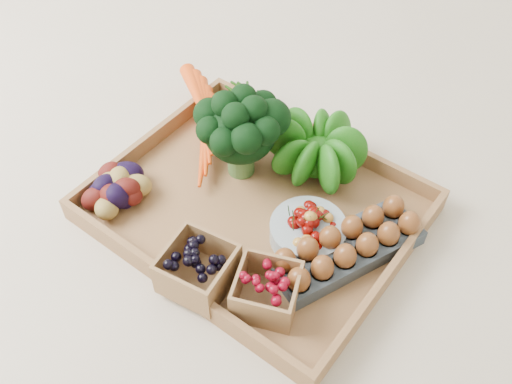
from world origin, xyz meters
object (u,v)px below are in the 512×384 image
Objects in this scene: cherry_bowl at (308,231)px; egg_carton at (347,251)px; tray at (256,211)px; broccoli at (241,145)px.

cherry_bowl reaches higher than egg_carton.
tray is 0.13m from broccoli.
cherry_bowl is (0.11, 0.00, 0.03)m from tray.
tray is at bearing -36.05° from broccoli.
egg_carton is at bearing -10.84° from broccoli.
cherry_bowl is 0.50× the size of egg_carton.
broccoli is at bearing -168.23° from egg_carton.
tray is at bearing -155.07° from egg_carton.
egg_carton is at bearing 5.18° from cherry_bowl.
broccoli is 0.28m from egg_carton.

